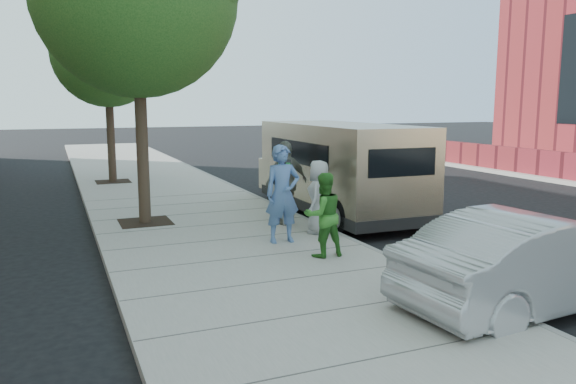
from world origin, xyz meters
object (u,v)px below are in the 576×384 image
at_px(van, 337,167).
at_px(person_striped_polo, 287,182).
at_px(person_officer, 282,194).
at_px(person_gray_shirt, 319,197).
at_px(person_green_shirt, 323,215).
at_px(parking_meter, 284,178).
at_px(tree_far, 108,48).
at_px(sedan, 536,261).

distance_m(van, person_striped_polo, 2.25).
bearing_deg(person_officer, person_gray_shirt, 26.02).
relative_size(person_green_shirt, person_gray_shirt, 0.98).
bearing_deg(parking_meter, person_officer, -94.92).
xyz_separation_m(tree_far, van, (4.96, -7.89, -3.59)).
height_order(person_gray_shirt, person_striped_polo, person_striped_polo).
xyz_separation_m(person_green_shirt, person_gray_shirt, (0.75, 1.74, 0.02)).
xyz_separation_m(parking_meter, sedan, (1.49, -5.95, -0.55)).
height_order(person_green_shirt, person_gray_shirt, person_gray_shirt).
height_order(tree_far, person_gray_shirt, tree_far).
relative_size(sedan, person_gray_shirt, 2.74).
bearing_deg(parking_meter, person_green_shirt, -78.30).
height_order(parking_meter, person_gray_shirt, person_gray_shirt).
relative_size(van, person_officer, 3.32).
relative_size(van, person_green_shirt, 4.22).
bearing_deg(person_gray_shirt, sedan, 53.44).
relative_size(person_officer, person_green_shirt, 1.27).
bearing_deg(person_gray_shirt, person_officer, -25.51).
bearing_deg(van, sedan, -93.71).
xyz_separation_m(tree_far, parking_meter, (2.87, -9.27, -3.61)).
distance_m(van, sedan, 7.38).
bearing_deg(van, person_gray_shirt, -124.35).
bearing_deg(person_officer, person_green_shirt, -74.68).
bearing_deg(sedan, person_striped_polo, 7.12).
height_order(van, sedan, van).
distance_m(sedan, person_green_shirt, 3.74).
bearing_deg(person_green_shirt, parking_meter, -98.30).
height_order(tree_far, person_green_shirt, tree_far).
distance_m(parking_meter, sedan, 6.16).
xyz_separation_m(van, person_officer, (-2.69, -2.78, -0.14)).
distance_m(person_green_shirt, person_striped_polo, 2.97).
xyz_separation_m(parking_meter, person_gray_shirt, (0.43, -0.95, -0.32)).
height_order(sedan, person_green_shirt, person_green_shirt).
bearing_deg(person_officer, parking_meter, 69.61).
bearing_deg(van, person_striped_polo, -148.23).
relative_size(van, person_gray_shirt, 4.13).
xyz_separation_m(person_officer, person_striped_polo, (0.77, 1.63, -0.02)).
bearing_deg(parking_meter, person_gray_shirt, -47.06).
distance_m(tree_far, person_green_shirt, 12.85).
bearing_deg(person_gray_shirt, person_green_shirt, 18.05).
distance_m(tree_far, van, 9.99).
distance_m(van, person_green_shirt, 4.75).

